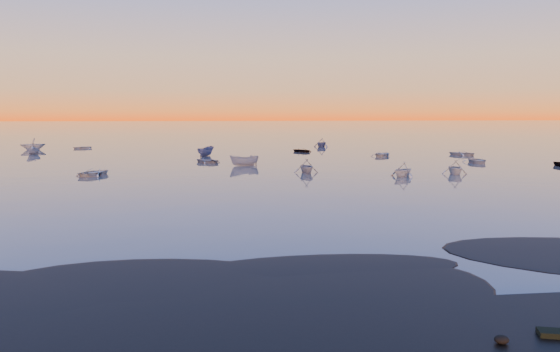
{
  "coord_description": "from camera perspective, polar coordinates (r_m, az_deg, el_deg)",
  "views": [
    {
      "loc": [
        -8.24,
        -20.75,
        6.55
      ],
      "look_at": [
        -2.11,
        28.0,
        0.8
      ],
      "focal_mm": 35.0,
      "sensor_mm": 36.0,
      "label": 1
    }
  ],
  "objects": [
    {
      "name": "mud_lobes",
      "position": [
        22.38,
        15.04,
        -10.56
      ],
      "size": [
        140.0,
        6.0,
        0.07
      ],
      "primitive_type": null,
      "color": "black",
      "rests_on": "ground"
    },
    {
      "name": "ground",
      "position": [
        121.21,
        -3.27,
        3.57
      ],
      "size": [
        600.0,
        600.0,
        0.0
      ],
      "primitive_type": "plane",
      "color": "#696158",
      "rests_on": "ground"
    },
    {
      "name": "moored_fleet",
      "position": [
        74.5,
        -0.8,
        1.63
      ],
      "size": [
        124.0,
        58.0,
        1.2
      ],
      "primitive_type": null,
      "color": "silver",
      "rests_on": "ground"
    },
    {
      "name": "boat_near_right",
      "position": [
        59.43,
        2.79,
        0.34
      ],
      "size": [
        3.44,
        1.71,
        1.18
      ],
      "primitive_type": "imported",
      "rotation": [
        0.0,
        0.0,
        3.2
      ],
      "color": "gray",
      "rests_on": "ground"
    }
  ]
}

